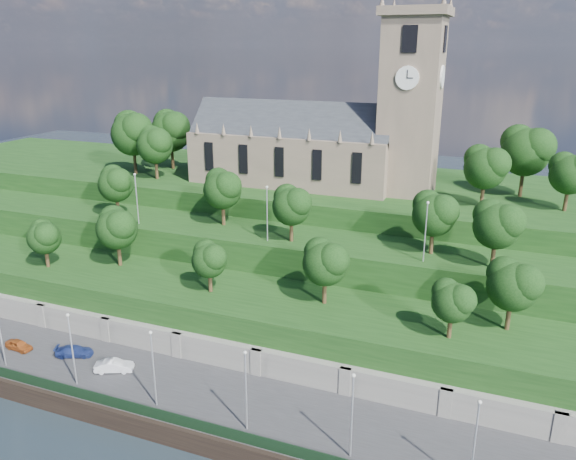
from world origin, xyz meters
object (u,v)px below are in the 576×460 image
at_px(car_middle, 114,366).
at_px(car_left, 19,345).
at_px(church, 323,138).
at_px(car_right, 74,351).

bearing_deg(car_middle, car_left, 66.94).
bearing_deg(car_middle, church, -39.17).
bearing_deg(car_left, church, -26.89).
bearing_deg(car_left, car_middle, -84.79).
bearing_deg(car_middle, car_right, 56.86).
height_order(church, car_right, church).
height_order(car_left, car_middle, car_middle).
xyz_separation_m(car_middle, car_right, (-6.37, 0.99, -0.07)).
distance_m(church, car_left, 51.01).
relative_size(church, car_right, 9.11).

